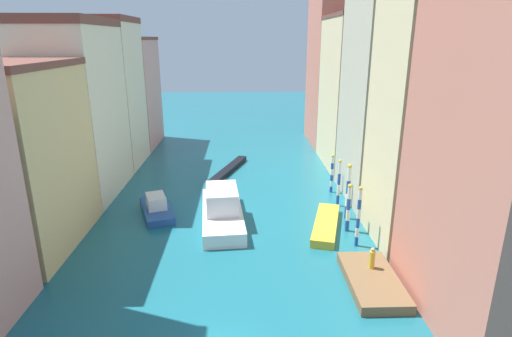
% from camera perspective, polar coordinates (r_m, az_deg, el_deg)
% --- Properties ---
extents(ground_plane, '(154.00, 154.00, 0.00)m').
position_cam_1_polar(ground_plane, '(42.47, -3.44, -2.25)').
color(ground_plane, '#196070').
extents(building_left_1, '(6.66, 10.70, 13.02)m').
position_cam_1_polar(building_left_1, '(32.64, -29.92, 1.24)').
color(building_left_1, '#DBB77A').
rests_on(building_left_1, ground).
extents(building_left_2, '(6.66, 10.78, 16.19)m').
position_cam_1_polar(building_left_2, '(41.77, -23.64, 7.48)').
color(building_left_2, beige).
rests_on(building_left_2, ground).
extents(building_left_3, '(6.66, 8.52, 16.70)m').
position_cam_1_polar(building_left_3, '(50.76, -19.75, 9.75)').
color(building_left_3, beige).
rests_on(building_left_3, ground).
extents(building_left_4, '(6.66, 9.90, 14.60)m').
position_cam_1_polar(building_left_4, '(59.74, -17.00, 10.02)').
color(building_left_4, tan).
rests_on(building_left_4, ground).
extents(building_right_0, '(6.66, 10.61, 17.61)m').
position_cam_1_polar(building_right_0, '(23.23, 31.79, 1.02)').
color(building_right_0, '#C6705B').
rests_on(building_right_0, ground).
extents(building_right_1, '(6.66, 7.22, 22.55)m').
position_cam_1_polar(building_right_1, '(30.75, 23.27, 10.40)').
color(building_right_1, beige).
rests_on(building_right_1, ground).
extents(building_right_2, '(6.66, 9.23, 20.96)m').
position_cam_1_polar(building_right_2, '(38.78, 17.87, 10.98)').
color(building_right_2, '#BCB299').
rests_on(building_right_2, ground).
extents(building_right_3, '(6.66, 11.25, 16.93)m').
position_cam_1_polar(building_right_3, '(48.87, 13.66, 10.14)').
color(building_right_3, beige).
rests_on(building_right_3, ground).
extents(building_right_4, '(6.66, 11.09, 22.10)m').
position_cam_1_polar(building_right_4, '(59.37, 11.02, 14.06)').
color(building_right_4, '#C6705B').
rests_on(building_right_4, ground).
extents(waterfront_dock, '(3.01, 6.03, 0.62)m').
position_cam_1_polar(waterfront_dock, '(26.90, 15.78, -14.71)').
color(waterfront_dock, brown).
rests_on(waterfront_dock, ground).
extents(person_on_dock, '(0.36, 0.36, 1.40)m').
position_cam_1_polar(person_on_dock, '(27.26, 15.77, -11.92)').
color(person_on_dock, gold).
rests_on(person_on_dock, waterfront_dock).
extents(mooring_pole_0, '(0.28, 0.28, 4.59)m').
position_cam_1_polar(mooring_pole_0, '(30.30, 13.99, -6.41)').
color(mooring_pole_0, '#1E479E').
rests_on(mooring_pole_0, ground).
extents(mooring_pole_1, '(0.34, 0.34, 3.90)m').
position_cam_1_polar(mooring_pole_1, '(32.56, 12.68, -5.24)').
color(mooring_pole_1, '#1E479E').
rests_on(mooring_pole_1, ground).
extents(mooring_pole_2, '(0.36, 0.36, 4.77)m').
position_cam_1_polar(mooring_pole_2, '(34.60, 12.62, -3.07)').
color(mooring_pole_2, '#1E479E').
rests_on(mooring_pole_2, ground).
extents(mooring_pole_3, '(0.29, 0.29, 4.33)m').
position_cam_1_polar(mooring_pole_3, '(37.14, 11.40, -1.92)').
color(mooring_pole_3, '#1E479E').
rests_on(mooring_pole_3, ground).
extents(mooring_pole_4, '(0.30, 0.30, 3.83)m').
position_cam_1_polar(mooring_pole_4, '(40.44, 10.47, -0.62)').
color(mooring_pole_4, '#1E479E').
rests_on(mooring_pole_4, ground).
extents(vaporetto_white, '(3.98, 9.83, 2.89)m').
position_cam_1_polar(vaporetto_white, '(33.88, -4.71, -5.65)').
color(vaporetto_white, white).
rests_on(vaporetto_white, ground).
extents(gondola_black, '(4.11, 9.76, 0.53)m').
position_cam_1_polar(gondola_black, '(46.45, -3.82, -0.16)').
color(gondola_black, black).
rests_on(gondola_black, ground).
extents(motorboat_0, '(3.56, 7.36, 0.65)m').
position_cam_1_polar(motorboat_0, '(33.34, 9.66, -7.64)').
color(motorboat_0, gold).
rests_on(motorboat_0, ground).
extents(motorboat_1, '(3.99, 6.19, 1.69)m').
position_cam_1_polar(motorboat_1, '(36.37, -13.61, -5.26)').
color(motorboat_1, '#234C93').
rests_on(motorboat_1, ground).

